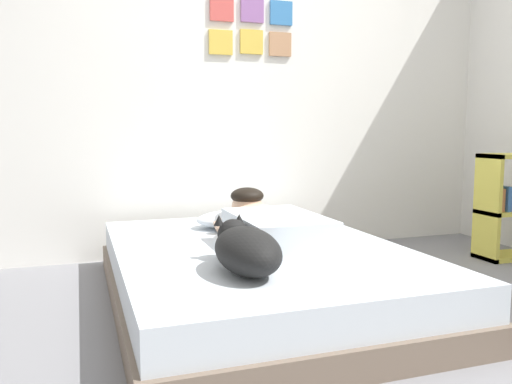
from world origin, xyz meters
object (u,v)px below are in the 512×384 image
person_lying (268,224)px  coffee_cup (246,224)px  bed (257,273)px  cell_phone (254,243)px  pillow (237,219)px  dog (245,249)px  bookshelf (509,206)px

person_lying → coffee_cup: person_lying is taller
bed → cell_phone: (0.00, 0.05, 0.16)m
pillow → coffee_cup: pillow is taller
bed → dog: 0.58m
person_lying → dog: person_lying is taller
cell_phone → bookshelf: size_ratio=0.19×
bed → bookshelf: size_ratio=2.75×
coffee_cup → pillow: bearing=105.4°
bed → bookshelf: bearing=8.4°
person_lying → bookshelf: 1.95m
bookshelf → cell_phone: bearing=-172.9°
coffee_cup → bookshelf: bookshelf is taller
dog → bed: bearing=65.3°
pillow → bookshelf: bearing=-7.3°
coffee_cup → cell_phone: 0.40m
person_lying → cell_phone: bearing=163.1°
bed → pillow: (0.05, 0.54, 0.21)m
dog → cell_phone: bearing=67.3°
pillow → person_lying: bearing=-87.9°
bed → dog: (-0.22, -0.48, 0.26)m
bed → coffee_cup: size_ratio=16.48×
bed → pillow: size_ratio=3.96×
bed → bookshelf: bookshelf is taller
person_lying → bookshelf: size_ratio=1.23×
dog → cell_phone: (0.22, 0.52, -0.10)m
person_lying → bookshelf: (1.93, 0.27, -0.02)m
pillow → dog: size_ratio=0.90×
dog → coffee_cup: bearing=71.9°
bed → pillow: 0.58m
person_lying → bookshelf: bearing=8.0°
coffee_cup → bookshelf: 1.92m
person_lying → dog: size_ratio=1.60×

